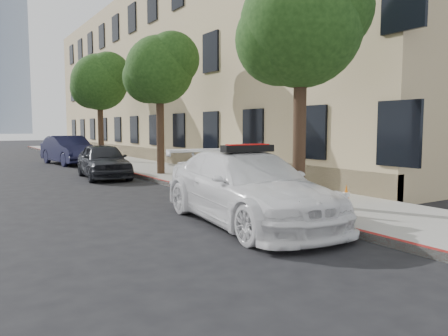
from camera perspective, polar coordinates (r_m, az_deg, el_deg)
ground at (r=10.67m, az=-9.55°, el=-5.27°), size 120.00×120.00×0.00m
sidewalk at (r=21.20m, az=-10.85°, el=0.19°), size 3.20×50.00×0.15m
curb_strip at (r=20.70m, az=-14.83°, el=-0.02°), size 0.12×50.00×0.15m
building at (r=28.16m, az=-3.90°, el=11.57°), size 8.00×36.00×10.00m
tower_right at (r=146.67m, az=-27.21°, el=12.65°), size 14.00×14.00×44.00m
tree_near at (r=10.59m, az=10.22°, el=17.92°), size 2.92×2.82×5.62m
tree_mid at (r=17.29m, az=-8.31°, el=12.64°), size 2.77×2.64×5.43m
tree_far at (r=24.80m, az=-15.88°, el=10.80°), size 3.10×3.00×5.81m
police_car at (r=8.92m, az=3.07°, el=-2.51°), size 2.50×5.22×1.62m
parked_car_mid at (r=17.38m, az=-15.48°, el=0.93°), size 1.93×4.06×1.34m
parked_car_far at (r=24.32m, az=-19.60°, el=2.22°), size 2.19×4.72×1.50m
fire_hydrant at (r=12.56m, az=5.70°, el=-0.96°), size 0.37×0.34×0.88m
traffic_cone at (r=9.23m, az=15.64°, el=-4.10°), size 0.44×0.44×0.65m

